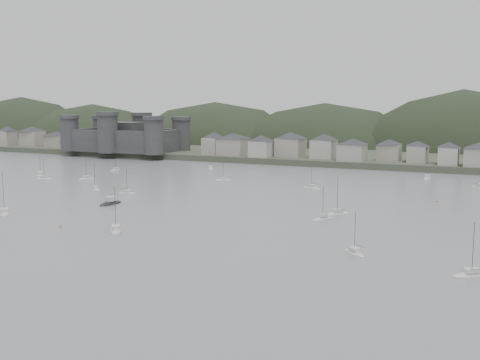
% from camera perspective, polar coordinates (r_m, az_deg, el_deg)
% --- Properties ---
extents(ground, '(900.00, 900.00, 0.00)m').
position_cam_1_polar(ground, '(120.94, -15.31, -7.17)').
color(ground, slate).
rests_on(ground, ground).
extents(far_shore_land, '(900.00, 250.00, 3.00)m').
position_cam_1_polar(far_shore_land, '(392.32, 13.72, 3.27)').
color(far_shore_land, '#383D2D').
rests_on(far_shore_land, ground).
extents(forested_ridge, '(851.55, 103.94, 102.57)m').
position_cam_1_polar(forested_ridge, '(367.58, 13.61, 0.99)').
color(forested_ridge, black).
rests_on(forested_ridge, ground).
extents(castle, '(66.00, 43.00, 20.00)m').
position_cam_1_polar(castle, '(333.20, -11.19, 4.22)').
color(castle, '#333335').
rests_on(castle, far_shore_land).
extents(waterfront_town, '(451.48, 28.46, 12.92)m').
position_cam_1_polar(waterfront_town, '(274.16, 19.54, 2.72)').
color(waterfront_town, gray).
rests_on(waterfront_town, far_shore_land).
extents(sailboat_lead, '(2.31, 6.34, 8.59)m').
position_cam_1_polar(sailboat_lead, '(264.76, -12.12, 0.98)').
color(sailboat_lead, beige).
rests_on(sailboat_lead, ground).
extents(moored_fleet, '(229.52, 177.40, 13.15)m').
position_cam_1_polar(moored_fleet, '(176.26, -2.79, -2.19)').
color(moored_fleet, beige).
rests_on(moored_fleet, ground).
extents(motor_launch_far, '(3.91, 9.04, 4.09)m').
position_cam_1_polar(motor_launch_far, '(177.87, -12.61, -2.25)').
color(motor_launch_far, black).
rests_on(motor_launch_far, ground).
extents(mooring_buoys, '(167.80, 111.00, 0.70)m').
position_cam_1_polar(mooring_buoys, '(184.27, -3.81, -1.77)').
color(mooring_buoys, '#B87F3D').
rests_on(mooring_buoys, ground).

